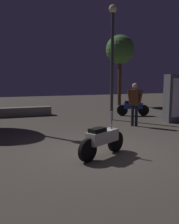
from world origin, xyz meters
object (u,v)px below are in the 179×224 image
Objects in this scene: motorcycle_white_foreground at (102,140)px; person_rider_beside at (135,100)px; motorcycle_blue_parked_left at (133,107)px; streetlamp_near at (112,48)px.

person_rider_beside is at bearing 21.52° from motorcycle_white_foreground.
motorcycle_blue_parked_left is 0.91× the size of person_rider_beside.
person_rider_beside is at bearing -97.71° from motorcycle_blue_parked_left.
streetlamp_near is (2.45, 4.90, 2.82)m from motorcycle_white_foreground.
motorcycle_white_foreground is at bearing -116.52° from streetlamp_near.
person_rider_beside is 0.34× the size of streetlamp_near.
motorcycle_white_foreground is 0.86× the size of person_rider_beside.
motorcycle_white_foreground is at bearing -173.94° from person_rider_beside.
person_rider_beside is at bearing -80.85° from streetlamp_near.
person_rider_beside is 2.77m from streetlamp_near.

